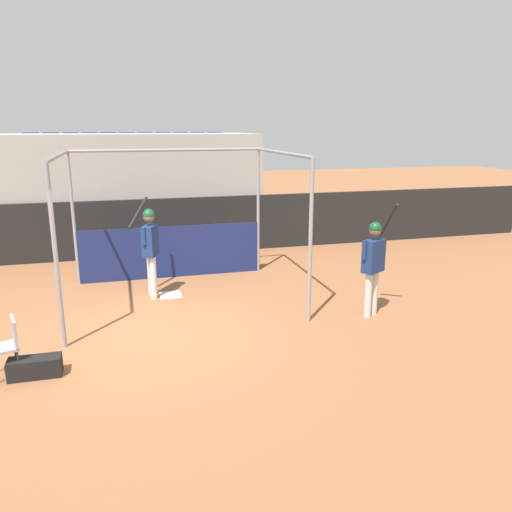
# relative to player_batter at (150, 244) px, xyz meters

# --- Properties ---
(ground_plane) EXTENTS (60.00, 60.00, 0.00)m
(ground_plane) POSITION_rel_player_batter_xyz_m (-0.19, -1.91, -1.11)
(ground_plane) COLOR #935B38
(outfield_wall) EXTENTS (24.00, 0.12, 1.53)m
(outfield_wall) POSITION_rel_player_batter_xyz_m (-0.19, 3.44, -0.34)
(outfield_wall) COLOR black
(outfield_wall) RESTS_ON ground
(bleacher_section) EXTENTS (7.05, 3.20, 3.21)m
(bleacher_section) POSITION_rel_player_batter_xyz_m (-0.19, 5.10, 0.50)
(bleacher_section) COLOR #9E9E99
(bleacher_section) RESTS_ON ground
(batting_cage) EXTENTS (4.18, 3.44, 2.91)m
(batting_cage) POSITION_rel_player_batter_xyz_m (0.55, 0.72, 0.09)
(batting_cage) COLOR gray
(batting_cage) RESTS_ON ground
(home_plate) EXTENTS (0.44, 0.44, 0.02)m
(home_plate) POSITION_rel_player_batter_xyz_m (0.36, -0.01, -1.10)
(home_plate) COLOR white
(home_plate) RESTS_ON ground
(player_batter) EXTENTS (0.60, 0.93, 1.97)m
(player_batter) POSITION_rel_player_batter_xyz_m (0.00, 0.00, 0.00)
(player_batter) COLOR silver
(player_batter) RESTS_ON ground
(player_waiting) EXTENTS (0.65, 0.67, 2.08)m
(player_waiting) POSITION_rel_player_batter_xyz_m (3.81, -2.10, -0.05)
(player_waiting) COLOR silver
(player_waiting) RESTS_ON ground
(folding_chair) EXTENTS (0.50, 0.50, 0.84)m
(folding_chair) POSITION_rel_player_batter_xyz_m (-2.13, -2.88, -0.59)
(folding_chair) COLOR #99999E
(folding_chair) RESTS_ON ground
(equipment_bag) EXTENTS (0.70, 0.28, 0.28)m
(equipment_bag) POSITION_rel_player_batter_xyz_m (-1.81, -2.99, -0.97)
(equipment_bag) COLOR black
(equipment_bag) RESTS_ON ground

